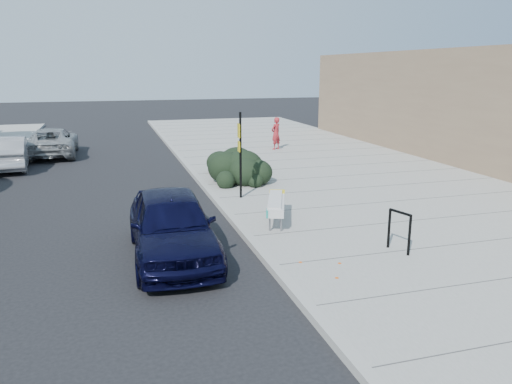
% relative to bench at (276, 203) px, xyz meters
% --- Properties ---
extents(ground, '(120.00, 120.00, 0.00)m').
position_rel_bench_xyz_m(ground, '(-1.06, -1.00, -0.67)').
color(ground, black).
rests_on(ground, ground).
extents(sidewalk_near, '(11.20, 50.00, 0.15)m').
position_rel_bench_xyz_m(sidewalk_near, '(4.54, 4.00, -0.60)').
color(sidewalk_near, gray).
rests_on(sidewalk_near, ground).
extents(curb_near, '(0.22, 50.00, 0.17)m').
position_rel_bench_xyz_m(curb_near, '(-1.06, 4.00, -0.59)').
color(curb_near, '#9E9E99').
rests_on(curb_near, ground).
extents(bench, '(1.19, 2.20, 0.66)m').
position_rel_bench_xyz_m(bench, '(0.00, 0.00, 0.00)').
color(bench, gray).
rests_on(bench, sidewalk_near).
extents(bike_rack, '(0.23, 0.64, 0.97)m').
position_rel_bench_xyz_m(bike_rack, '(1.97, -3.00, 0.06)').
color(bike_rack, black).
rests_on(bike_rack, sidewalk_near).
extents(sign_post, '(0.11, 0.32, 2.80)m').
position_rel_bench_xyz_m(sign_post, '(-0.27, 2.86, 1.06)').
color(sign_post, black).
rests_on(sign_post, sidewalk_near).
extents(hedge, '(3.14, 4.24, 1.43)m').
position_rel_bench_xyz_m(hedge, '(0.44, 6.00, 0.19)').
color(hedge, black).
rests_on(hedge, sidewalk_near).
extents(sedan_navy, '(1.93, 4.65, 1.58)m').
position_rel_bench_xyz_m(sedan_navy, '(-3.05, -1.48, 0.11)').
color(sedan_navy, black).
rests_on(sedan_navy, ground).
extents(wagon_silver, '(1.90, 4.50, 1.44)m').
position_rel_bench_xyz_m(wagon_silver, '(-8.56, 11.16, 0.05)').
color(wagon_silver, '#A2A2A6').
rests_on(wagon_silver, ground).
extents(suv_silver, '(2.35, 5.05, 1.40)m').
position_rel_bench_xyz_m(suv_silver, '(-7.06, 14.23, 0.03)').
color(suv_silver, '#939697').
rests_on(suv_silver, ground).
extents(pedestrian, '(0.73, 0.66, 1.67)m').
position_rel_bench_xyz_m(pedestrian, '(4.09, 12.09, 0.31)').
color(pedestrian, maroon).
rests_on(pedestrian, sidewalk_near).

